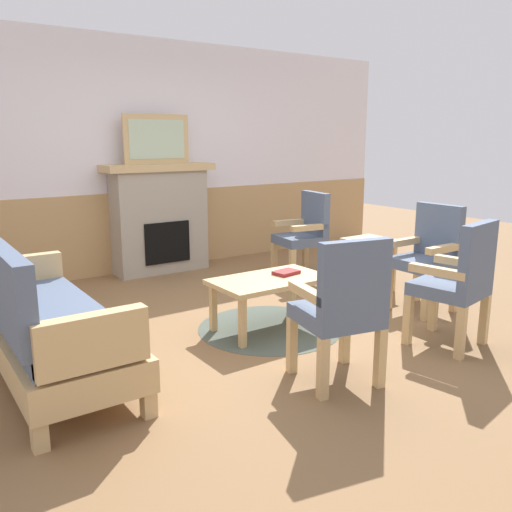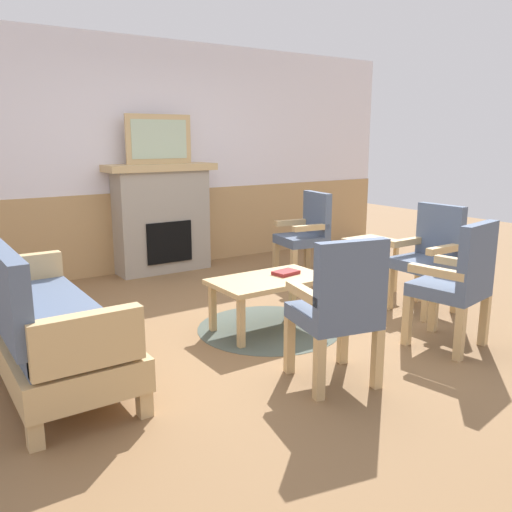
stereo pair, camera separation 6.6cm
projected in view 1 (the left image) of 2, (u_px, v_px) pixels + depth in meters
The scene contains 13 objects.
ground_plane at pixel (279, 326), 4.57m from camera, with size 14.00×14.00×0.00m, color olive.
wall_back at pixel (149, 160), 6.36m from camera, with size 7.20×0.14×2.70m.
fireplace at pixel (160, 217), 6.31m from camera, with size 1.30×0.44×1.28m.
framed_picture at pixel (157, 139), 6.11m from camera, with size 0.80×0.04×0.56m.
couch at pixel (44, 323), 3.48m from camera, with size 0.70×1.80×0.98m.
coffee_table at pixel (270, 284), 4.42m from camera, with size 0.96×0.56×0.44m.
round_rug at pixel (270, 328), 4.50m from camera, with size 1.21×1.21×0.01m, color #4C564C.
book_on_table at pixel (286, 272), 4.53m from camera, with size 0.21×0.15×0.03m, color maroon.
armchair_near_fireplace at pixel (429, 253), 4.91m from camera, with size 0.49×0.49×0.98m.
armchair_by_window_left at pixel (305, 231), 6.03m from camera, with size 0.55×0.55×0.98m.
armchair_front_left at pixel (342, 305), 3.38m from camera, with size 0.57×0.57×0.98m.
armchair_front_center at pixel (459, 279), 4.01m from camera, with size 0.56×0.56×0.98m.
side_table at pixel (369, 250), 5.55m from camera, with size 0.44×0.44×0.55m.
Camera 1 is at (-2.63, -3.44, 1.58)m, focal length 37.39 mm.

